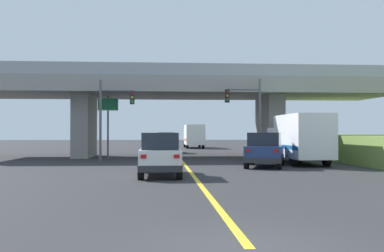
{
  "coord_description": "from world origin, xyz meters",
  "views": [
    {
      "loc": [
        -1.59,
        -7.73,
        2.05
      ],
      "look_at": [
        0.24,
        17.26,
        2.39
      ],
      "focal_mm": 41.78,
      "sensor_mm": 36.0,
      "label": 1
    }
  ],
  "objects_px": {
    "sedan_oncoming": "(166,143)",
    "suv_crossing": "(265,150)",
    "semi_truck_distant": "(194,136)",
    "traffic_signal_farside": "(112,110)",
    "highway_sign": "(108,112)",
    "traffic_signal_nearside": "(249,109)",
    "suv_lead": "(160,154)",
    "box_truck": "(299,138)"
  },
  "relations": [
    {
      "from": "sedan_oncoming",
      "to": "suv_crossing",
      "type": "bearing_deg",
      "value": -73.24
    },
    {
      "from": "sedan_oncoming",
      "to": "semi_truck_distant",
      "type": "bearing_deg",
      "value": 74.13
    },
    {
      "from": "sedan_oncoming",
      "to": "traffic_signal_farside",
      "type": "xyz_separation_m",
      "value": [
        -4.04,
        -12.03,
        2.57
      ]
    },
    {
      "from": "highway_sign",
      "to": "semi_truck_distant",
      "type": "relative_size",
      "value": 0.67
    },
    {
      "from": "sedan_oncoming",
      "to": "traffic_signal_nearside",
      "type": "bearing_deg",
      "value": -63.53
    },
    {
      "from": "suv_lead",
      "to": "sedan_oncoming",
      "type": "distance_m",
      "value": 23.19
    },
    {
      "from": "box_truck",
      "to": "highway_sign",
      "type": "xyz_separation_m",
      "value": [
        -13.05,
        7.29,
        1.96
      ]
    },
    {
      "from": "suv_lead",
      "to": "traffic_signal_nearside",
      "type": "distance_m",
      "value": 13.36
    },
    {
      "from": "traffic_signal_farside",
      "to": "semi_truck_distant",
      "type": "height_order",
      "value": "traffic_signal_farside"
    },
    {
      "from": "box_truck",
      "to": "sedan_oncoming",
      "type": "height_order",
      "value": "box_truck"
    },
    {
      "from": "suv_crossing",
      "to": "traffic_signal_nearside",
      "type": "relative_size",
      "value": 0.78
    },
    {
      "from": "suv_crossing",
      "to": "semi_truck_distant",
      "type": "bearing_deg",
      "value": 110.99
    },
    {
      "from": "traffic_signal_nearside",
      "to": "semi_truck_distant",
      "type": "distance_m",
      "value": 25.33
    },
    {
      "from": "traffic_signal_nearside",
      "to": "traffic_signal_farside",
      "type": "height_order",
      "value": "traffic_signal_nearside"
    },
    {
      "from": "semi_truck_distant",
      "to": "suv_crossing",
      "type": "bearing_deg",
      "value": -86.89
    },
    {
      "from": "traffic_signal_farside",
      "to": "highway_sign",
      "type": "distance_m",
      "value": 3.52
    },
    {
      "from": "traffic_signal_farside",
      "to": "semi_truck_distant",
      "type": "relative_size",
      "value": 0.78
    },
    {
      "from": "traffic_signal_nearside",
      "to": "semi_truck_distant",
      "type": "xyz_separation_m",
      "value": [
        -2.09,
        25.15,
        -2.13
      ]
    },
    {
      "from": "suv_lead",
      "to": "suv_crossing",
      "type": "xyz_separation_m",
      "value": [
        6.13,
        4.87,
        -0.0
      ]
    },
    {
      "from": "suv_lead",
      "to": "highway_sign",
      "type": "height_order",
      "value": "highway_sign"
    },
    {
      "from": "suv_crossing",
      "to": "traffic_signal_farside",
      "type": "bearing_deg",
      "value": 164.58
    },
    {
      "from": "suv_lead",
      "to": "traffic_signal_farside",
      "type": "xyz_separation_m",
      "value": [
        -3.43,
        11.15,
        2.57
      ]
    },
    {
      "from": "suv_crossing",
      "to": "traffic_signal_nearside",
      "type": "xyz_separation_m",
      "value": [
        0.37,
        6.49,
        2.7
      ]
    },
    {
      "from": "sedan_oncoming",
      "to": "traffic_signal_nearside",
      "type": "height_order",
      "value": "traffic_signal_nearside"
    },
    {
      "from": "semi_truck_distant",
      "to": "suv_lead",
      "type": "bearing_deg",
      "value": -96.88
    },
    {
      "from": "suv_lead",
      "to": "sedan_oncoming",
      "type": "xyz_separation_m",
      "value": [
        0.61,
        23.18,
        -0.0
      ]
    },
    {
      "from": "suv_crossing",
      "to": "highway_sign",
      "type": "relative_size",
      "value": 0.95
    },
    {
      "from": "sedan_oncoming",
      "to": "traffic_signal_nearside",
      "type": "xyz_separation_m",
      "value": [
        5.88,
        -11.81,
        2.7
      ]
    },
    {
      "from": "box_truck",
      "to": "semi_truck_distant",
      "type": "xyz_separation_m",
      "value": [
        -4.57,
        29.2,
        -0.08
      ]
    },
    {
      "from": "suv_lead",
      "to": "sedan_oncoming",
      "type": "bearing_deg",
      "value": 88.49
    },
    {
      "from": "traffic_signal_nearside",
      "to": "semi_truck_distant",
      "type": "height_order",
      "value": "traffic_signal_nearside"
    },
    {
      "from": "suv_crossing",
      "to": "traffic_signal_farside",
      "type": "xyz_separation_m",
      "value": [
        -9.56,
        6.27,
        2.57
      ]
    },
    {
      "from": "suv_lead",
      "to": "traffic_signal_farside",
      "type": "height_order",
      "value": "traffic_signal_farside"
    },
    {
      "from": "suv_crossing",
      "to": "semi_truck_distant",
      "type": "xyz_separation_m",
      "value": [
        -1.72,
        31.64,
        0.57
      ]
    },
    {
      "from": "suv_crossing",
      "to": "box_truck",
      "type": "relative_size",
      "value": 0.62
    },
    {
      "from": "box_truck",
      "to": "traffic_signal_farside",
      "type": "height_order",
      "value": "traffic_signal_farside"
    },
    {
      "from": "traffic_signal_nearside",
      "to": "sedan_oncoming",
      "type": "bearing_deg",
      "value": 116.47
    },
    {
      "from": "suv_lead",
      "to": "traffic_signal_nearside",
      "type": "bearing_deg",
      "value": 60.25
    },
    {
      "from": "suv_crossing",
      "to": "traffic_signal_nearside",
      "type": "distance_m",
      "value": 7.04
    },
    {
      "from": "suv_lead",
      "to": "semi_truck_distant",
      "type": "relative_size",
      "value": 0.62
    },
    {
      "from": "suv_lead",
      "to": "box_truck",
      "type": "relative_size",
      "value": 0.61
    },
    {
      "from": "suv_lead",
      "to": "traffic_signal_nearside",
      "type": "relative_size",
      "value": 0.77
    }
  ]
}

